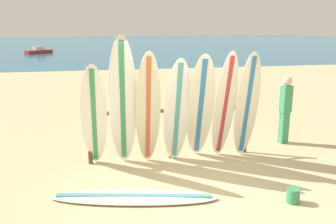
% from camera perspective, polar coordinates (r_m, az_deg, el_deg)
% --- Properties ---
extents(ground_plane, '(120.00, 120.00, 0.00)m').
position_cam_1_polar(ground_plane, '(6.10, 5.14, -13.28)').
color(ground_plane, '#CCB784').
extents(ocean_water, '(120.00, 80.00, 0.01)m').
position_cam_1_polar(ocean_water, '(63.28, -10.39, 10.91)').
color(ocean_water, '#196B93').
rests_on(ocean_water, ground).
extents(surfboard_rack, '(3.48, 0.09, 1.19)m').
position_cam_1_polar(surfboard_rack, '(7.46, 0.47, -1.64)').
color(surfboard_rack, brown).
rests_on(surfboard_rack, ground).
extents(surfboard_leaning_far_left, '(0.50, 1.01, 2.15)m').
position_cam_1_polar(surfboard_leaning_far_left, '(6.87, -11.82, -0.83)').
color(surfboard_leaning_far_left, white).
rests_on(surfboard_leaning_far_left, ground).
extents(surfboard_leaning_left, '(0.60, 0.78, 2.63)m').
position_cam_1_polar(surfboard_leaning_left, '(6.91, -7.30, 1.47)').
color(surfboard_leaning_left, white).
rests_on(surfboard_leaning_left, ground).
extents(surfboard_leaning_center_left, '(0.53, 0.79, 2.34)m').
position_cam_1_polar(surfboard_leaning_center_left, '(6.92, -3.22, 0.38)').
color(surfboard_leaning_center_left, beige).
rests_on(surfboard_leaning_center_left, ground).
extents(surfboard_leaning_center, '(0.58, 0.59, 2.19)m').
position_cam_1_polar(surfboard_leaning_center, '(7.10, 1.46, 0.10)').
color(surfboard_leaning_center, white).
rests_on(surfboard_leaning_center, ground).
extents(surfboard_leaning_center_right, '(0.70, 1.14, 2.29)m').
position_cam_1_polar(surfboard_leaning_center_right, '(7.17, 5.21, 0.61)').
color(surfboard_leaning_center_right, white).
rests_on(surfboard_leaning_center_right, ground).
extents(surfboard_leaning_right, '(0.49, 0.70, 2.31)m').
position_cam_1_polar(surfboard_leaning_right, '(7.38, 9.08, 0.95)').
color(surfboard_leaning_right, white).
rests_on(surfboard_leaning_right, ground).
extents(surfboard_leaning_far_right, '(0.54, 0.67, 2.30)m').
position_cam_1_polar(surfboard_leaning_far_right, '(7.50, 12.56, 0.94)').
color(surfboard_leaning_far_right, white).
rests_on(surfboard_leaning_far_right, ground).
extents(surfboard_lying_on_sand, '(2.81, 1.15, 0.08)m').
position_cam_1_polar(surfboard_lying_on_sand, '(5.99, -5.56, -13.46)').
color(surfboard_lying_on_sand, silver).
rests_on(surfboard_lying_on_sand, ground).
extents(beachgoer_standing, '(0.30, 0.23, 1.62)m').
position_cam_1_polar(beachgoer_standing, '(8.86, 18.35, 0.77)').
color(beachgoer_standing, '#3F9966').
rests_on(beachgoer_standing, ground).
extents(small_boat_offshore, '(2.65, 2.49, 0.71)m').
position_cam_1_polar(small_boat_offshore, '(39.54, -20.04, 9.19)').
color(small_boat_offshore, '#B22D28').
rests_on(small_boat_offshore, ocean_water).
extents(sand_bucket, '(0.21, 0.21, 0.24)m').
position_cam_1_polar(sand_bucket, '(6.16, 19.44, -12.55)').
color(sand_bucket, '#388C59').
rests_on(sand_bucket, ground).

